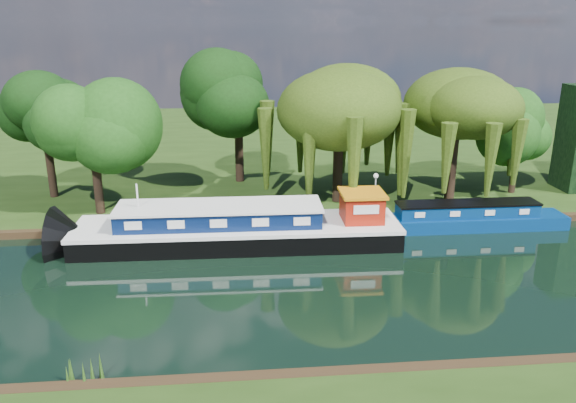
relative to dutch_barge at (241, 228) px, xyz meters
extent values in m
plane|color=black|center=(8.90, -5.88, -1.02)|extent=(120.00, 120.00, 0.00)
cube|color=black|center=(8.90, 28.12, -0.80)|extent=(120.00, 52.00, 0.45)
cube|color=black|center=(-0.17, 0.00, -0.54)|extent=(19.48, 4.60, 1.29)
cube|color=silver|center=(-0.17, 0.00, 0.22)|extent=(19.59, 4.69, 0.24)
cube|color=#08183F|center=(-1.25, 0.02, 0.86)|extent=(12.08, 3.28, 1.02)
cube|color=silver|center=(-1.25, 0.02, 1.44)|extent=(12.30, 3.50, 0.13)
cube|color=maroon|center=(7.38, -0.11, 1.16)|extent=(2.41, 2.41, 1.62)
cube|color=#C7780E|center=(7.38, -0.11, 2.05)|extent=(2.68, 2.68, 0.17)
cylinder|color=silver|center=(-5.99, 0.09, 1.64)|extent=(0.11, 0.11, 2.59)
cube|color=navy|center=(14.75, 1.42, -0.66)|extent=(13.13, 2.20, 0.98)
cube|color=navy|center=(14.75, 1.42, 0.24)|extent=(9.19, 1.65, 0.82)
cube|color=black|center=(14.75, 1.42, 0.71)|extent=(9.30, 1.76, 0.11)
cube|color=silver|center=(11.30, 0.57, 0.28)|extent=(0.66, 0.06, 0.35)
cube|color=silver|center=(13.60, 0.57, 0.28)|extent=(0.66, 0.06, 0.35)
cube|color=silver|center=(15.90, 0.58, 0.28)|extent=(0.66, 0.06, 0.35)
cube|color=silver|center=(18.20, 0.58, 0.28)|extent=(0.66, 0.06, 0.35)
imported|color=maroon|center=(2.49, 1.16, -1.02)|extent=(3.36, 2.71, 0.62)
cylinder|color=black|center=(7.09, 6.66, 2.19)|extent=(0.72, 0.72, 5.52)
ellipsoid|color=#273D0D|center=(7.09, 6.66, 6.17)|extent=(7.71, 7.71, 4.98)
cylinder|color=black|center=(15.32, 6.09, 1.99)|extent=(0.72, 0.72, 5.12)
ellipsoid|color=#273D0D|center=(15.32, 6.09, 5.69)|extent=(7.00, 7.00, 4.52)
cylinder|color=black|center=(-9.53, 5.47, 2.73)|extent=(0.65, 0.65, 6.60)
ellipsoid|color=#163D0F|center=(-9.53, 5.47, 5.42)|extent=(5.40, 5.40, 5.40)
cylinder|color=black|center=(-13.86, 9.68, 2.64)|extent=(0.53, 0.53, 6.43)
ellipsoid|color=black|center=(-13.86, 9.68, 5.27)|extent=(4.94, 4.94, 4.94)
cylinder|color=black|center=(0.07, 12.72, 3.12)|extent=(0.75, 0.75, 7.39)
ellipsoid|color=black|center=(0.07, 12.72, 6.14)|extent=(5.91, 5.91, 5.91)
cylinder|color=black|center=(20.82, 7.53, 2.03)|extent=(0.45, 0.45, 5.20)
ellipsoid|color=#163D0F|center=(20.82, 7.53, 4.16)|extent=(4.16, 4.16, 4.16)
cylinder|color=silver|center=(9.40, 4.62, 0.53)|extent=(0.10, 0.10, 2.20)
sphere|color=white|center=(9.40, 4.62, 1.81)|extent=(0.36, 0.36, 0.36)
cylinder|color=silver|center=(-1.10, 2.52, -0.07)|extent=(0.16, 0.16, 1.00)
cylinder|color=silver|center=(4.90, 2.52, -0.07)|extent=(0.16, 0.16, 1.00)
cylinder|color=silver|center=(11.90, 2.52, -0.07)|extent=(0.16, 0.16, 1.00)
cylinder|color=silver|center=(17.90, 2.52, -0.07)|extent=(0.16, 0.16, 1.00)
cone|color=#1F4211|center=(-6.10, -13.48, -0.47)|extent=(1.20, 1.20, 1.10)
camera|label=1|loc=(-0.07, -31.97, 11.95)|focal=35.00mm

